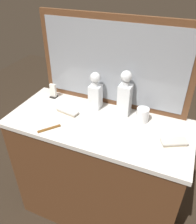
{
  "coord_description": "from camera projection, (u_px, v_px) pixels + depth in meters",
  "views": [
    {
      "loc": [
        0.47,
        -1.1,
        1.84
      ],
      "look_at": [
        0.0,
        0.0,
        1.03
      ],
      "focal_mm": 36.48,
      "sensor_mm": 36.0,
      "label": 1
    }
  ],
  "objects": [
    {
      "name": "tortoiseshell_comb",
      "position": [
        49.0,
        129.0,
        1.43
      ],
      "size": [
        0.11,
        0.13,
        0.01
      ],
      "color": "brown",
      "rests_on": "dresser"
    },
    {
      "name": "dresser_mirror",
      "position": [
        113.0,
        64.0,
        1.51
      ],
      "size": [
        1.06,
        0.03,
        0.62
      ],
      "color": "brown",
      "rests_on": "dresser"
    },
    {
      "name": "silver_brush_center",
      "position": [
        67.0,
        111.0,
        1.58
      ],
      "size": [
        0.17,
        0.08,
        0.02
      ],
      "color": "#B7A88C",
      "rests_on": "dresser"
    },
    {
      "name": "napkin_holder",
      "position": [
        53.0,
        92.0,
        1.74
      ],
      "size": [
        0.05,
        0.05,
        0.11
      ],
      "color": "black",
      "rests_on": "dresser"
    },
    {
      "name": "dresser",
      "position": [
        98.0,
        172.0,
        1.76
      ],
      "size": [
        1.21,
        0.54,
        0.95
      ],
      "color": "brown",
      "rests_on": "ground_plane"
    },
    {
      "name": "crystal_tumbler_far_left",
      "position": [
        143.0,
        115.0,
        1.48
      ],
      "size": [
        0.08,
        0.08,
        0.09
      ],
      "color": "white",
      "rests_on": "dresser"
    },
    {
      "name": "ground_plane",
      "position": [
        98.0,
        208.0,
        2.02
      ],
      "size": [
        6.0,
        6.0,
        0.0
      ],
      "primitive_type": "plane",
      "color": "#2D2319"
    },
    {
      "name": "crystal_decanter_left",
      "position": [
        125.0,
        97.0,
        1.51
      ],
      "size": [
        0.08,
        0.08,
        0.32
      ],
      "color": "white",
      "rests_on": "dresser"
    },
    {
      "name": "silver_brush_left",
      "position": [
        174.0,
        142.0,
        1.31
      ],
      "size": [
        0.16,
        0.13,
        0.02
      ],
      "color": "#B7A88C",
      "rests_on": "dresser"
    },
    {
      "name": "crystal_decanter_far_left",
      "position": [
        95.0,
        94.0,
        1.58
      ],
      "size": [
        0.08,
        0.08,
        0.27
      ],
      "color": "white",
      "rests_on": "dresser"
    }
  ]
}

